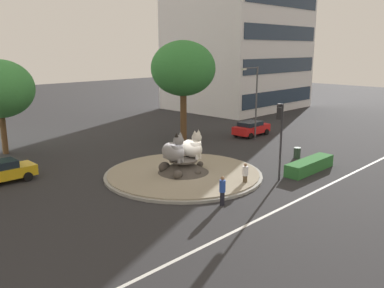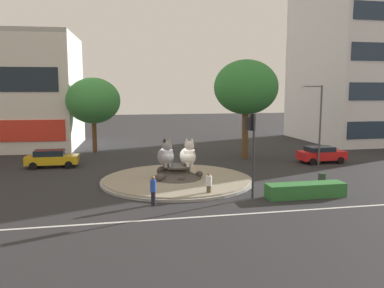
{
  "view_description": "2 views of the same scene",
  "coord_description": "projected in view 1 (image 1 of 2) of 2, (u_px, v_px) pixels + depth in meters",
  "views": [
    {
      "loc": [
        -19.41,
        -20.16,
        8.93
      ],
      "look_at": [
        1.69,
        0.81,
        1.91
      ],
      "focal_mm": 38.05,
      "sensor_mm": 36.0,
      "label": 1
    },
    {
      "loc": [
        -4.67,
        -28.42,
        6.82
      ],
      "look_at": [
        1.35,
        1.01,
        2.65
      ],
      "focal_mm": 36.89,
      "sensor_mm": 36.0,
      "label": 2
    }
  ],
  "objects": [
    {
      "name": "streetlight_arm",
      "position": [
        255.0,
        98.0,
        40.1
      ],
      "size": [
        1.89,
        0.64,
        7.18
      ],
      "rotation": [
        0.0,
        0.0,
        2.86
      ],
      "color": "#4C4C51",
      "rests_on": "ground"
    },
    {
      "name": "pedestrian_blue_shirt",
      "position": [
        222.0,
        190.0,
        23.51
      ],
      "size": [
        0.36,
        0.36,
        1.77
      ],
      "rotation": [
        0.0,
        0.0,
        2.06
      ],
      "color": "black",
      "rests_on": "ground"
    },
    {
      "name": "sedan_on_far_lane",
      "position": [
        251.0,
        128.0,
        42.38
      ],
      "size": [
        4.37,
        2.16,
        1.52
      ],
      "rotation": [
        0.0,
        0.0,
        0.02
      ],
      "color": "red",
      "rests_on": "ground"
    },
    {
      "name": "pedestrian_white_shirt",
      "position": [
        245.0,
        174.0,
        26.9
      ],
      "size": [
        0.39,
        0.39,
        1.55
      ],
      "rotation": [
        0.0,
        0.0,
        6.27
      ],
      "color": "brown",
      "rests_on": "ground"
    },
    {
      "name": "second_tree_near_tower",
      "position": [
        183.0,
        69.0,
        39.24
      ],
      "size": [
        6.26,
        6.26,
        9.7
      ],
      "color": "brown",
      "rests_on": "ground"
    },
    {
      "name": "ground_plane",
      "position": [
        183.0,
        175.0,
        29.28
      ],
      "size": [
        160.0,
        160.0,
        0.0
      ],
      "primitive_type": "plane",
      "color": "#28282B"
    },
    {
      "name": "cat_statue_grey",
      "position": [
        174.0,
        150.0,
        28.33
      ],
      "size": [
        1.38,
        2.17,
        2.13
      ],
      "rotation": [
        0.0,
        0.0,
        -1.45
      ],
      "color": "gray",
      "rests_on": "roundabout_island"
    },
    {
      "name": "hatchback_near_shophouse",
      "position": [
        0.0,
        172.0,
        27.41
      ],
      "size": [
        4.48,
        1.99,
        1.54
      ],
      "rotation": [
        0.0,
        0.0,
        -0.02
      ],
      "color": "gold",
      "rests_on": "ground"
    },
    {
      "name": "clipped_hedge_strip",
      "position": [
        310.0,
        165.0,
        30.18
      ],
      "size": [
        5.14,
        1.2,
        0.9
      ],
      "primitive_type": "cube",
      "color": "#2D7033",
      "rests_on": "ground"
    },
    {
      "name": "cat_statue_white",
      "position": [
        193.0,
        147.0,
        29.33
      ],
      "size": [
        1.38,
        2.19,
        2.09
      ],
      "rotation": [
        0.0,
        0.0,
        -1.52
      ],
      "color": "silver",
      "rests_on": "roundabout_island"
    },
    {
      "name": "litter_bin",
      "position": [
        297.0,
        153.0,
        33.8
      ],
      "size": [
        0.56,
        0.56,
        0.9
      ],
      "color": "#2D4233",
      "rests_on": "ground"
    },
    {
      "name": "office_tower",
      "position": [
        239.0,
        3.0,
        59.53
      ],
      "size": [
        18.51,
        15.44,
        30.76
      ],
      "rotation": [
        0.0,
        0.0,
        0.01
      ],
      "color": "silver",
      "rests_on": "ground"
    },
    {
      "name": "lane_centreline",
      "position": [
        284.0,
        207.0,
        23.5
      ],
      "size": [
        112.0,
        0.2,
        0.01
      ],
      "primitive_type": "cube",
      "color": "silver",
      "rests_on": "ground"
    },
    {
      "name": "roundabout_island",
      "position": [
        183.0,
        171.0,
        29.22
      ],
      "size": [
        11.3,
        11.3,
        1.21
      ],
      "color": "gray",
      "rests_on": "ground"
    },
    {
      "name": "traffic_light_mast",
      "position": [
        280.0,
        125.0,
        27.32
      ],
      "size": [
        0.71,
        0.6,
        5.32
      ],
      "rotation": [
        0.0,
        0.0,
        1.7
      ],
      "color": "#2D2D33",
      "rests_on": "ground"
    }
  ]
}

